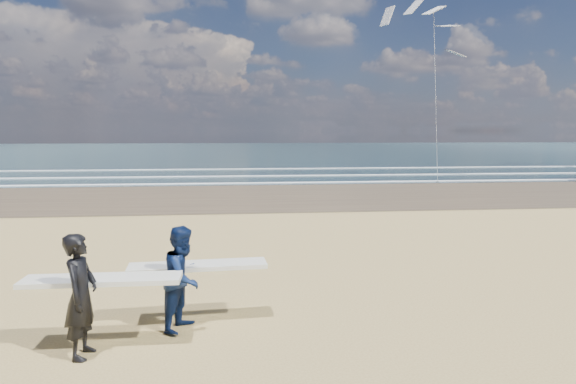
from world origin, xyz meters
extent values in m
cube|color=#162C32|center=(20.00, 72.00, 0.01)|extent=(220.00, 100.00, 0.02)
cube|color=white|center=(20.00, 22.80, 0.05)|extent=(220.00, 0.50, 0.05)
cube|color=white|center=(20.00, 27.50, 0.05)|extent=(220.00, 0.50, 0.05)
cube|color=white|center=(20.00, 34.00, 0.05)|extent=(220.00, 0.50, 0.05)
imported|color=black|center=(-1.01, 0.15, 0.85)|extent=(0.46, 0.66, 1.71)
cube|color=white|center=(-0.81, 0.50, 0.97)|extent=(2.20, 0.54, 0.07)
imported|color=#0B1A41|center=(0.27, 1.02, 0.81)|extent=(0.88, 0.97, 1.62)
cube|color=white|center=(0.47, 1.37, 0.90)|extent=(2.23, 0.67, 0.07)
cube|color=slate|center=(13.19, 22.29, 0.05)|extent=(0.12, 0.12, 0.10)
camera|label=1|loc=(1.03, -6.81, 3.06)|focal=32.00mm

